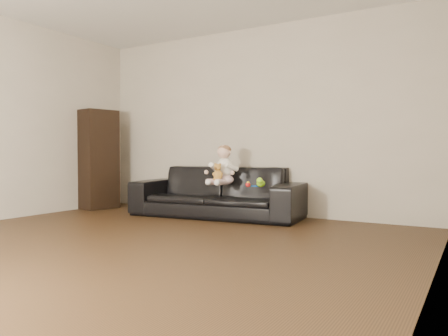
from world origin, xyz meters
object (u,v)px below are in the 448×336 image
Objects in this scene: cabinet at (99,159)px; toy_green at (261,184)px; baby at (223,167)px; toy_blue_disc at (255,186)px; teddy_bear at (218,172)px; toy_rattle at (248,185)px; sofa at (217,192)px.

cabinet is 2.77m from toy_green.
baby reaches higher than toy_blue_disc.
teddy_bear is at bearing -77.54° from baby.
baby reaches higher than toy_green.
teddy_bear is at bearing 179.49° from toy_rattle.
toy_green is (0.56, 0.09, -0.13)m from teddy_bear.
toy_green is at bearing -22.75° from toy_blue_disc.
cabinet is 2.20m from teddy_bear.
baby reaches higher than sofa.
baby is 8.56× the size of toy_rattle.
teddy_bear is at bearing 9.01° from cabinet.
toy_green is (0.74, -0.20, 0.15)m from sofa.
baby is at bearing 172.84° from toy_green.
sofa is at bearing 165.19° from toy_green.
cabinet is 14.53× the size of toy_blue_disc.
sofa is 0.40m from baby.
toy_blue_disc is at bearing 21.86° from teddy_bear.
sofa is at bearing 152.55° from baby.
baby is 0.17m from teddy_bear.
toy_rattle is at bearing -31.46° from sofa.
baby is 2.37× the size of teddy_bear.
toy_blue_disc is (-0.10, 0.04, -0.04)m from toy_green.
sofa is 18.57× the size of toy_green.
cabinet is (-2.01, -0.20, 0.42)m from sofa.
teddy_bear is 3.61× the size of toy_rattle.
cabinet reaches higher than toy_rattle.
cabinet is 24.81× the size of toy_rattle.
baby is at bearing 100.22° from teddy_bear.
toy_green is 2.02× the size of toy_rattle.
toy_green is 0.11m from toy_blue_disc.
baby is at bearing -42.70° from sofa.
cabinet is at bearing -179.02° from toy_blue_disc.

